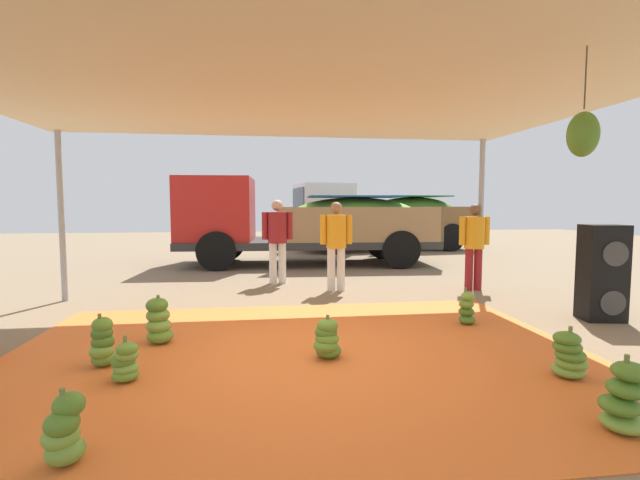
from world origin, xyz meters
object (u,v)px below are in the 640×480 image
(speaker_stack, at_px, (602,273))
(worker_1, at_px, (277,235))
(banana_bunch_3, at_px, (327,340))
(banana_bunch_6, at_px, (569,356))
(banana_bunch_8, at_px, (467,309))
(cargo_truck_far, at_px, (379,216))
(banana_bunch_2, at_px, (64,431))
(cargo_truck_main, at_px, (300,220))
(worker_0, at_px, (336,239))
(banana_bunch_5, at_px, (126,362))
(banana_bunch_7, at_px, (159,322))
(worker_2, at_px, (474,240))
(banana_bunch_1, at_px, (624,400))
(banana_bunch_4, at_px, (102,343))

(speaker_stack, bearing_deg, worker_1, 141.56)
(banana_bunch_3, relative_size, speaker_stack, 0.34)
(banana_bunch_6, xyz_separation_m, banana_bunch_8, (-0.09, 1.90, 0.00))
(cargo_truck_far, relative_size, worker_1, 3.75)
(banana_bunch_2, distance_m, banana_bunch_6, 4.23)
(banana_bunch_3, xyz_separation_m, banana_bunch_6, (2.21, -0.83, 0.01))
(banana_bunch_6, relative_size, cargo_truck_main, 0.07)
(banana_bunch_3, bearing_deg, worker_0, 78.85)
(banana_bunch_5, distance_m, banana_bunch_6, 4.19)
(cargo_truck_far, bearing_deg, banana_bunch_6, -96.65)
(banana_bunch_6, xyz_separation_m, worker_0, (-1.48, 4.52, 0.78))
(banana_bunch_2, relative_size, cargo_truck_far, 0.07)
(cargo_truck_main, xyz_separation_m, cargo_truck_far, (3.25, 3.59, 0.02))
(banana_bunch_7, bearing_deg, banana_bunch_5, -92.15)
(cargo_truck_far, bearing_deg, cargo_truck_main, -132.10)
(banana_bunch_8, bearing_deg, worker_1, 124.69)
(banana_bunch_8, distance_m, worker_1, 4.43)
(banana_bunch_2, xyz_separation_m, speaker_stack, (6.09, 2.75, 0.47))
(cargo_truck_main, xyz_separation_m, worker_0, (0.36, -3.93, -0.23))
(worker_2, bearing_deg, cargo_truck_far, 88.40)
(banana_bunch_8, bearing_deg, cargo_truck_far, 81.60)
(banana_bunch_1, xyz_separation_m, banana_bunch_2, (-3.85, 0.12, -0.03))
(banana_bunch_1, xyz_separation_m, cargo_truck_far, (1.70, 13.00, 1.00))
(banana_bunch_4, height_order, banana_bunch_6, banana_bunch_4)
(banana_bunch_4, xyz_separation_m, banana_bunch_6, (4.51, -0.90, -0.03))
(banana_bunch_6, height_order, cargo_truck_main, cargo_truck_main)
(banana_bunch_3, xyz_separation_m, banana_bunch_7, (-1.92, 0.78, 0.05))
(banana_bunch_6, distance_m, banana_bunch_7, 4.43)
(worker_1, xyz_separation_m, speaker_stack, (4.52, -3.59, -0.34))
(banana_bunch_8, bearing_deg, worker_0, 117.95)
(cargo_truck_far, height_order, worker_1, cargo_truck_far)
(cargo_truck_far, height_order, worker_2, cargo_truck_far)
(banana_bunch_1, xyz_separation_m, banana_bunch_7, (-3.82, 2.57, 0.01))
(banana_bunch_6, xyz_separation_m, speaker_stack, (1.95, 1.90, 0.47))
(banana_bunch_3, relative_size, banana_bunch_5, 1.10)
(banana_bunch_1, height_order, banana_bunch_4, banana_bunch_1)
(cargo_truck_far, bearing_deg, banana_bunch_5, -115.73)
(cargo_truck_main, xyz_separation_m, worker_2, (3.03, -4.21, -0.25))
(banana_bunch_4, distance_m, cargo_truck_main, 8.07)
(speaker_stack, bearing_deg, banana_bunch_6, -135.69)
(banana_bunch_6, relative_size, speaker_stack, 0.36)
(banana_bunch_7, relative_size, cargo_truck_far, 0.09)
(banana_bunch_1, distance_m, worker_1, 6.88)
(banana_bunch_4, xyz_separation_m, speaker_stack, (6.46, 1.00, 0.44))
(banana_bunch_1, distance_m, banana_bunch_3, 2.62)
(speaker_stack, bearing_deg, banana_bunch_2, -155.73)
(banana_bunch_3, height_order, banana_bunch_8, banana_bunch_8)
(banana_bunch_1, relative_size, worker_1, 0.32)
(worker_2, xyz_separation_m, speaker_stack, (0.76, -2.34, -0.29))
(banana_bunch_6, bearing_deg, cargo_truck_far, 83.35)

